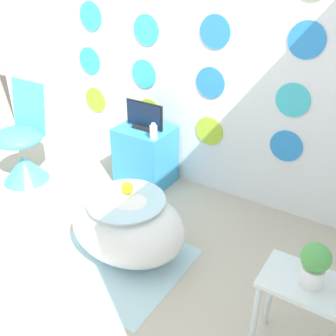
{
  "coord_description": "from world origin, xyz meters",
  "views": [
    {
      "loc": [
        1.63,
        -0.87,
        1.9
      ],
      "look_at": [
        0.51,
        0.88,
        0.71
      ],
      "focal_mm": 42.0,
      "sensor_mm": 36.0,
      "label": 1
    }
  ],
  "objects_px": {
    "bathtub": "(128,225)",
    "vase": "(153,132)",
    "tv": "(144,117)",
    "potted_plant_left": "(315,263)",
    "chair": "(23,152)"
  },
  "relations": [
    {
      "from": "bathtub",
      "to": "vase",
      "type": "relative_size",
      "value": 6.23
    },
    {
      "from": "bathtub",
      "to": "tv",
      "type": "xyz_separation_m",
      "value": [
        -0.46,
        0.84,
        0.4
      ]
    },
    {
      "from": "tv",
      "to": "vase",
      "type": "height_order",
      "value": "tv"
    },
    {
      "from": "bathtub",
      "to": "vase",
      "type": "height_order",
      "value": "vase"
    },
    {
      "from": "chair",
      "to": "tv",
      "type": "distance_m",
      "value": 1.15
    },
    {
      "from": "tv",
      "to": "potted_plant_left",
      "type": "xyz_separation_m",
      "value": [
        1.68,
        -1.01,
        0.02
      ]
    },
    {
      "from": "vase",
      "to": "potted_plant_left",
      "type": "bearing_deg",
      "value": -30.56
    },
    {
      "from": "chair",
      "to": "potted_plant_left",
      "type": "height_order",
      "value": "chair"
    },
    {
      "from": "bathtub",
      "to": "potted_plant_left",
      "type": "distance_m",
      "value": 1.3
    },
    {
      "from": "chair",
      "to": "potted_plant_left",
      "type": "bearing_deg",
      "value": -9.71
    },
    {
      "from": "tv",
      "to": "potted_plant_left",
      "type": "height_order",
      "value": "tv"
    },
    {
      "from": "chair",
      "to": "bathtub",
      "type": "bearing_deg",
      "value": -11.19
    },
    {
      "from": "potted_plant_left",
      "to": "vase",
      "type": "bearing_deg",
      "value": 149.44
    },
    {
      "from": "vase",
      "to": "potted_plant_left",
      "type": "relative_size",
      "value": 0.59
    },
    {
      "from": "tv",
      "to": "bathtub",
      "type": "bearing_deg",
      "value": -61.58
    }
  ]
}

